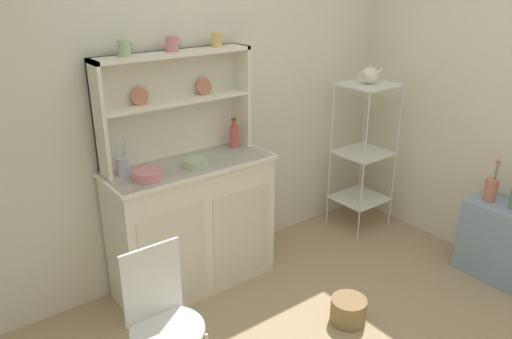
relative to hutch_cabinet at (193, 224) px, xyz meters
The scene contains 16 objects.
wall_back 0.89m from the hutch_cabinet, 37.73° to the left, with size 3.84×0.05×2.50m, color silver.
hutch_cabinet is the anchor object (origin of this frame).
hutch_shelf_unit 0.86m from the hutch_cabinet, 90.00° to the left, with size 1.04×0.18×0.69m.
bakers_rack 1.60m from the hutch_cabinet, ahead, with size 0.41×0.38×1.24m.
side_shelf_blue 2.15m from the hutch_cabinet, 34.30° to the right, with size 0.28×0.48×0.55m, color #849EBC.
wire_chair 1.00m from the hutch_cabinet, 128.64° to the right, with size 0.36×0.36×0.85m.
floor_basket 1.16m from the hutch_cabinet, 59.33° to the right, with size 0.22×0.22×0.16m, color #93754C.
cup_sage_0 1.23m from the hutch_cabinet, 158.52° to the left, with size 0.09×0.07×0.09m.
cup_rose_1 1.19m from the hutch_cabinet, 93.26° to the left, with size 0.09×0.08×0.09m.
cup_gold_2 1.23m from the hutch_cabinet, 21.22° to the left, with size 0.08×0.07×0.09m.
bowl_mixing_large 0.57m from the hutch_cabinet, 167.23° to the right, with size 0.18×0.18×0.06m, color #D17A84.
bowl_floral_medium 0.47m from the hutch_cabinet, 90.00° to the right, with size 0.15×0.15×0.05m, color #9EB78E.
jam_bottle 0.67m from the hutch_cabinet, 11.89° to the left, with size 0.06×0.06×0.21m.
utensil_jar 0.65m from the hutch_cabinet, 169.15° to the left, with size 0.08×0.08×0.25m.
porcelain_teapot 1.78m from the hutch_cabinet, ahead, with size 0.22×0.13×0.15m.
flower_vase 2.09m from the hutch_cabinet, 31.56° to the right, with size 0.09×0.09×0.31m.
Camera 1 is at (-1.77, -1.26, 2.06)m, focal length 34.79 mm.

